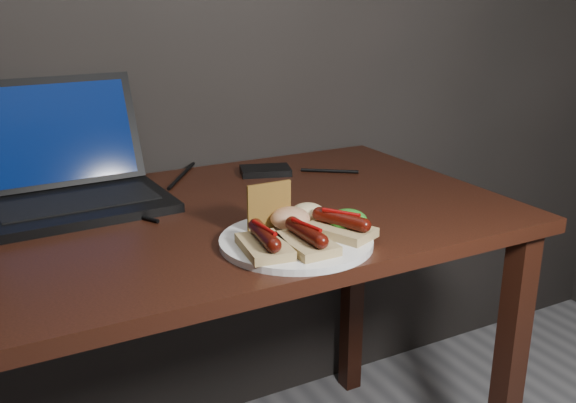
# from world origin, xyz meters

# --- Properties ---
(desk) EXTENTS (1.40, 0.70, 0.75)m
(desk) POSITION_xyz_m (0.00, 1.38, 0.66)
(desk) COLOR #35160D
(desk) RESTS_ON ground
(laptop) EXTENTS (0.37, 0.34, 0.25)m
(laptop) POSITION_xyz_m (-0.13, 1.59, 0.81)
(laptop) COLOR black
(laptop) RESTS_ON desk
(hard_drive) EXTENTS (0.14, 0.11, 0.02)m
(hard_drive) POSITION_xyz_m (0.32, 1.59, 0.76)
(hard_drive) COLOR black
(hard_drive) RESTS_ON desk
(desk_cables) EXTENTS (1.04, 0.38, 0.01)m
(desk_cables) POSITION_xyz_m (-0.01, 1.54, 0.75)
(desk_cables) COLOR black
(desk_cables) RESTS_ON desk
(plate) EXTENTS (0.35, 0.35, 0.01)m
(plate) POSITION_xyz_m (0.17, 1.16, 0.76)
(plate) COLOR white
(plate) RESTS_ON desk
(bread_sausage_left) EXTENTS (0.08, 0.12, 0.04)m
(bread_sausage_left) POSITION_xyz_m (0.10, 1.13, 0.78)
(bread_sausage_left) COLOR tan
(bread_sausage_left) RESTS_ON plate
(bread_sausage_center) EXTENTS (0.07, 0.12, 0.04)m
(bread_sausage_center) POSITION_xyz_m (0.16, 1.11, 0.78)
(bread_sausage_center) COLOR tan
(bread_sausage_center) RESTS_ON plate
(bread_sausage_right) EXTENTS (0.11, 0.13, 0.04)m
(bread_sausage_right) POSITION_xyz_m (0.25, 1.14, 0.78)
(bread_sausage_right) COLOR tan
(bread_sausage_right) RESTS_ON plate
(crispbread) EXTENTS (0.09, 0.01, 0.08)m
(crispbread) POSITION_xyz_m (0.15, 1.23, 0.80)
(crispbread) COLOR olive
(crispbread) RESTS_ON plate
(salad_greens) EXTENTS (0.07, 0.07, 0.04)m
(salad_greens) POSITION_xyz_m (0.27, 1.15, 0.78)
(salad_greens) COLOR #1D5811
(salad_greens) RESTS_ON plate
(salsa_mound) EXTENTS (0.07, 0.07, 0.04)m
(salsa_mound) POSITION_xyz_m (0.18, 1.21, 0.78)
(salsa_mound) COLOR #A52810
(salsa_mound) RESTS_ON plate
(coleslaw_mound) EXTENTS (0.06, 0.06, 0.04)m
(coleslaw_mound) POSITION_xyz_m (0.23, 1.22, 0.78)
(coleslaw_mound) COLOR beige
(coleslaw_mound) RESTS_ON plate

